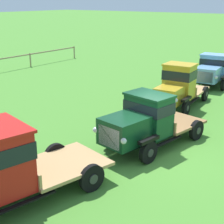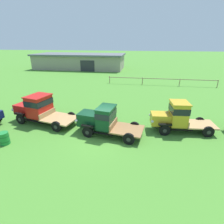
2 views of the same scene
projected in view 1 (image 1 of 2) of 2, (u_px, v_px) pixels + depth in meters
The scene contains 5 objects.
ground_plane at pixel (159, 154), 12.51m from camera, with size 240.00×240.00×0.00m, color #47842D.
paddock_fence at pixel (1, 61), 26.28m from camera, with size 16.35×0.52×1.11m.
vintage_truck_midrow_center at pixel (144, 121), 12.67m from camera, with size 5.00×2.60×2.09m.
vintage_truck_far_side at pixel (178, 86), 17.37m from camera, with size 4.90×2.15×2.30m.
vintage_truck_back_of_row at pixel (213, 70), 22.07m from camera, with size 5.50×2.47×2.01m.
Camera 1 is at (-10.15, -5.44, 5.41)m, focal length 55.00 mm.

